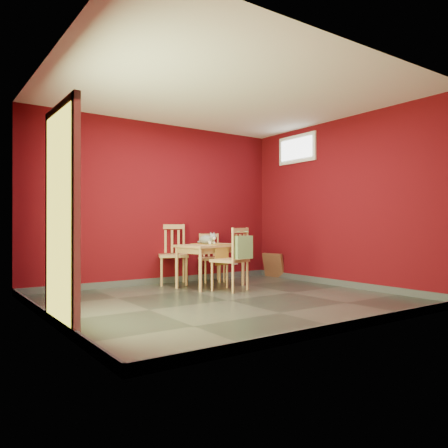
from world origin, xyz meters
TOP-DOWN VIEW (x-y plane):
  - ground at (0.00, 0.00)m, footprint 4.50×4.50m
  - room_shell at (0.00, 0.00)m, footprint 4.50×4.50m
  - doorway at (-2.23, -0.40)m, footprint 0.06×1.01m
  - window at (2.23, 1.00)m, footprint 0.05×0.90m
  - outlet_plate at (1.60, 1.99)m, footprint 0.08×0.02m
  - dining_table at (0.50, 1.18)m, footprint 1.20×0.85m
  - table_runner at (0.50, 1.08)m, footprint 0.43×0.68m
  - chair_far_left at (0.16, 1.82)m, footprint 0.61×0.61m
  - chair_far_right at (0.89, 1.75)m, footprint 0.48×0.48m
  - chair_near at (0.53, 0.64)m, footprint 0.56×0.56m
  - tote_bag at (0.58, 0.42)m, footprint 0.28×0.17m
  - cat at (0.48, 1.26)m, footprint 0.27×0.43m
  - picture_frame at (2.19, 1.59)m, footprint 0.21×0.47m

SIDE VIEW (x-z plane):
  - ground at x=0.00m, z-range 0.00..0.00m
  - room_shell at x=0.00m, z-range -2.20..2.30m
  - picture_frame at x=2.19m, z-range 0.00..0.45m
  - outlet_plate at x=1.60m, z-range 0.24..0.36m
  - chair_far_right at x=0.89m, z-range 0.01..0.85m
  - chair_near at x=0.53m, z-range 0.01..0.96m
  - chair_far_left at x=0.16m, z-range 0.01..1.01m
  - dining_table at x=0.50m, z-range 0.25..0.93m
  - table_runner at x=0.50m, z-range 0.47..0.79m
  - tote_bag at x=0.58m, z-range 0.46..0.86m
  - cat at x=0.48m, z-range 0.68..0.88m
  - doorway at x=-2.23m, z-range 0.06..2.19m
  - window at x=2.23m, z-range 2.10..2.60m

